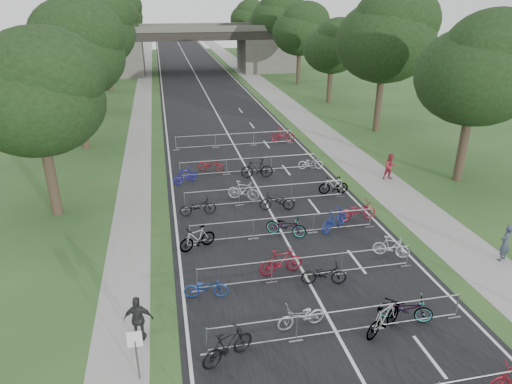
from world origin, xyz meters
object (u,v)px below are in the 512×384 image
(park_sign, at_px, (136,347))
(pedestrian_a, at_px, (505,243))
(pedestrian_c, at_px, (139,319))
(overpass_bridge, at_px, (193,49))
(pedestrian_b, at_px, (390,167))

(park_sign, bearing_deg, pedestrian_a, 13.45)
(pedestrian_c, bearing_deg, pedestrian_a, -164.14)
(park_sign, relative_size, pedestrian_a, 1.03)
(park_sign, xyz_separation_m, pedestrian_c, (0.00, 1.82, -0.40))
(overpass_bridge, relative_size, pedestrian_a, 17.54)
(overpass_bridge, bearing_deg, pedestrian_c, -96.45)
(overpass_bridge, bearing_deg, park_sign, -96.26)
(park_sign, distance_m, pedestrian_b, 20.93)
(overpass_bridge, relative_size, pedestrian_b, 18.06)
(park_sign, bearing_deg, pedestrian_c, 90.00)
(pedestrian_b, bearing_deg, park_sign, -138.82)
(overpass_bridge, xyz_separation_m, park_sign, (-6.80, -62.00, -2.27))
(pedestrian_c, bearing_deg, park_sign, 98.77)
(pedestrian_a, xyz_separation_m, pedestrian_c, (-15.88, -1.98, -0.02))
(park_sign, distance_m, pedestrian_a, 16.34)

